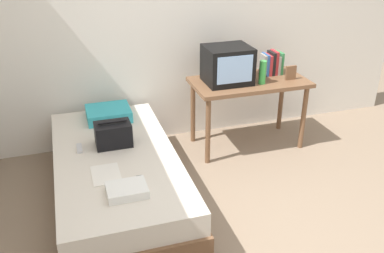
% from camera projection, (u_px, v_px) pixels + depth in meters
% --- Properties ---
extents(ground_plane, '(8.00, 8.00, 0.00)m').
position_uv_depth(ground_plane, '(256.00, 247.00, 3.13)').
color(ground_plane, '#84705B').
extents(wall_back, '(5.20, 0.10, 2.60)m').
position_uv_depth(wall_back, '(179.00, 16.00, 4.28)').
color(wall_back, silver).
rests_on(wall_back, ground).
extents(bed, '(1.00, 2.00, 0.45)m').
position_uv_depth(bed, '(117.00, 178.00, 3.57)').
color(bed, brown).
rests_on(bed, ground).
extents(desk, '(1.16, 0.60, 0.72)m').
position_uv_depth(desk, '(249.00, 89.00, 4.30)').
color(desk, brown).
rests_on(desk, ground).
extents(tv, '(0.44, 0.39, 0.36)m').
position_uv_depth(tv, '(227.00, 65.00, 4.13)').
color(tv, black).
rests_on(tv, desk).
extents(water_bottle, '(0.07, 0.07, 0.23)m').
position_uv_depth(water_bottle, '(263.00, 72.00, 4.13)').
color(water_bottle, green).
rests_on(water_bottle, desk).
extents(book_row, '(0.21, 0.16, 0.25)m').
position_uv_depth(book_row, '(271.00, 64.00, 4.39)').
color(book_row, gray).
rests_on(book_row, desk).
extents(picture_frame, '(0.11, 0.02, 0.14)m').
position_uv_depth(picture_frame, '(291.00, 73.00, 4.25)').
color(picture_frame, brown).
rests_on(picture_frame, desk).
extents(pillow, '(0.41, 0.36, 0.10)m').
position_uv_depth(pillow, '(109.00, 113.00, 4.07)').
color(pillow, '#33A8B7').
rests_on(pillow, bed).
extents(handbag, '(0.30, 0.20, 0.22)m').
position_uv_depth(handbag, '(113.00, 134.00, 3.57)').
color(handbag, black).
rests_on(handbag, bed).
extents(magazine, '(0.21, 0.29, 0.01)m').
position_uv_depth(magazine, '(106.00, 174.00, 3.19)').
color(magazine, white).
rests_on(magazine, bed).
extents(remote_dark, '(0.04, 0.16, 0.02)m').
position_uv_depth(remote_dark, '(141.00, 182.00, 3.08)').
color(remote_dark, black).
rests_on(remote_dark, bed).
extents(remote_silver, '(0.04, 0.14, 0.02)m').
position_uv_depth(remote_silver, '(79.00, 148.00, 3.54)').
color(remote_silver, '#B7B7BC').
rests_on(remote_silver, bed).
extents(folded_towel, '(0.28, 0.22, 0.06)m').
position_uv_depth(folded_towel, '(127.00, 190.00, 2.96)').
color(folded_towel, white).
rests_on(folded_towel, bed).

